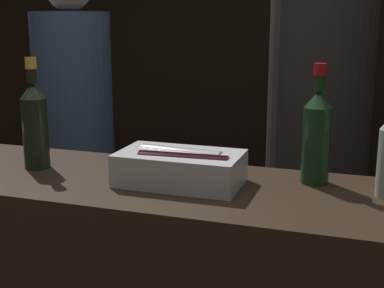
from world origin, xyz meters
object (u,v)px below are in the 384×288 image
object	(u,v)px
ice_bin_with_bottles	(180,167)
person_in_hoodie	(76,134)
red_wine_bottle_burgundy	(317,134)
champagne_bottle	(35,122)
person_blond_tee	(317,144)
person_grey_polo	(326,120)

from	to	relation	value
ice_bin_with_bottles	person_in_hoodie	world-z (taller)	person_in_hoodie
red_wine_bottle_burgundy	person_in_hoodie	bearing A→B (deg)	153.65
ice_bin_with_bottles	champagne_bottle	world-z (taller)	champagne_bottle
red_wine_bottle_burgundy	person_blond_tee	world-z (taller)	person_blond_tee
champagne_bottle	red_wine_bottle_burgundy	bearing A→B (deg)	7.84
red_wine_bottle_burgundy	person_blond_tee	xyz separation A→B (m)	(-0.05, 0.61, -0.17)
ice_bin_with_bottles	person_grey_polo	size ratio (longest dim) A/B	0.21
red_wine_bottle_burgundy	champagne_bottle	xyz separation A→B (m)	(-0.90, -0.12, 0.00)
champagne_bottle	person_in_hoodie	bearing A→B (deg)	111.33
person_blond_tee	person_grey_polo	world-z (taller)	person_blond_tee
champagne_bottle	person_in_hoodie	size ratio (longest dim) A/B	0.21
ice_bin_with_bottles	person_grey_polo	world-z (taller)	person_grey_polo
person_blond_tee	ice_bin_with_bottles	bearing A→B (deg)	-43.56
person_blond_tee	champagne_bottle	bearing A→B (deg)	-68.99
ice_bin_with_bottles	red_wine_bottle_burgundy	world-z (taller)	red_wine_bottle_burgundy
person_in_hoodie	person_grey_polo	distance (m)	1.27
champagne_bottle	person_blond_tee	world-z (taller)	person_blond_tee
red_wine_bottle_burgundy	person_blond_tee	bearing A→B (deg)	94.85
person_in_hoodie	champagne_bottle	bearing A→B (deg)	-162.11
person_in_hoodie	person_grey_polo	world-z (taller)	person_grey_polo
champagne_bottle	person_blond_tee	distance (m)	1.13
person_grey_polo	ice_bin_with_bottles	bearing A→B (deg)	111.93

